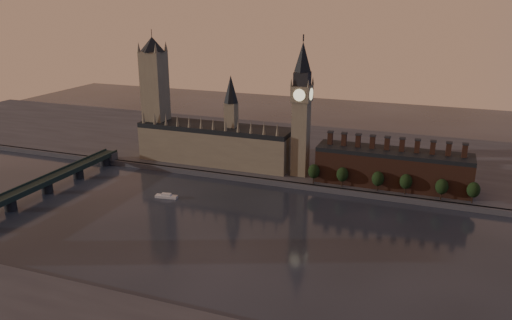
{
  "coord_description": "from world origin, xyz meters",
  "views": [
    {
      "loc": [
        107.81,
        -248.18,
        134.25
      ],
      "look_at": [
        -5.99,
        55.0,
        30.49
      ],
      "focal_mm": 35.0,
      "sensor_mm": 36.0,
      "label": 1
    }
  ],
  "objects": [
    {
      "name": "ground",
      "position": [
        0.0,
        0.0,
        0.0
      ],
      "size": [
        900.0,
        900.0,
        0.0
      ],
      "primitive_type": "plane",
      "color": "black",
      "rests_on": "ground"
    },
    {
      "name": "embankment_tree_3",
      "position": [
        91.04,
        95.47,
        13.47
      ],
      "size": [
        8.6,
        8.6,
        14.88
      ],
      "color": "black",
      "rests_on": "north_bank"
    },
    {
      "name": "big_ben",
      "position": [
        10.0,
        110.0,
        56.83
      ],
      "size": [
        15.0,
        15.0,
        107.0
      ],
      "color": "#7C7158",
      "rests_on": "north_bank"
    },
    {
      "name": "embankment_tree_2",
      "position": [
        71.91,
        94.27,
        13.47
      ],
      "size": [
        8.6,
        8.6,
        14.88
      ],
      "color": "black",
      "rests_on": "north_bank"
    },
    {
      "name": "north_bank",
      "position": [
        0.0,
        178.04,
        2.0
      ],
      "size": [
        900.0,
        182.0,
        4.0
      ],
      "color": "#4B4B51",
      "rests_on": "ground"
    },
    {
      "name": "embankment_tree_0",
      "position": [
        25.22,
        94.02,
        13.47
      ],
      "size": [
        8.6,
        8.6,
        14.88
      ],
      "color": "black",
      "rests_on": "north_bank"
    },
    {
      "name": "embankment_tree_1",
      "position": [
        46.45,
        94.63,
        13.47
      ],
      "size": [
        8.6,
        8.6,
        14.88
      ],
      "color": "black",
      "rests_on": "north_bank"
    },
    {
      "name": "palace_of_westminster",
      "position": [
        -64.41,
        114.91,
        21.63
      ],
      "size": [
        130.0,
        30.3,
        74.0
      ],
      "color": "#7C7158",
      "rests_on": "north_bank"
    },
    {
      "name": "victoria_tower",
      "position": [
        -120.0,
        115.0,
        59.09
      ],
      "size": [
        24.0,
        24.0,
        108.0
      ],
      "color": "#7C7158",
      "rests_on": "north_bank"
    },
    {
      "name": "river_boat",
      "position": [
        -68.33,
        38.94,
        1.22
      ],
      "size": [
        16.44,
        6.87,
        3.19
      ],
      "rotation": [
        0.0,
        0.0,
        0.15
      ],
      "color": "silver",
      "rests_on": "ground"
    },
    {
      "name": "westminster_bridge",
      "position": [
        -155.0,
        -2.7,
        7.44
      ],
      "size": [
        14.0,
        200.0,
        11.55
      ],
      "color": "#1B2A25",
      "rests_on": "ground"
    },
    {
      "name": "chimney_block",
      "position": [
        80.0,
        110.0,
        17.82
      ],
      "size": [
        110.0,
        25.0,
        37.0
      ],
      "color": "#4E2B1E",
      "rests_on": "north_bank"
    },
    {
      "name": "embankment_tree_5",
      "position": [
        134.77,
        94.53,
        13.47
      ],
      "size": [
        8.6,
        8.6,
        14.88
      ],
      "color": "black",
      "rests_on": "north_bank"
    },
    {
      "name": "embankment_tree_4",
      "position": [
        114.76,
        93.62,
        13.47
      ],
      "size": [
        8.6,
        8.6,
        14.88
      ],
      "color": "black",
      "rests_on": "north_bank"
    }
  ]
}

